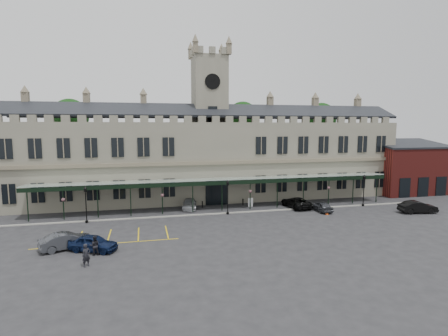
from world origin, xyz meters
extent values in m
plane|color=#242426|center=(0.00, 0.00, 0.00)|extent=(140.00, 140.00, 0.00)
cube|color=#686557|center=(0.00, 16.00, 6.00)|extent=(60.00, 10.00, 12.00)
cube|color=brown|center=(0.00, 10.82, 6.20)|extent=(60.00, 0.35, 0.50)
cube|color=black|center=(0.00, 13.50, 13.80)|extent=(60.00, 4.77, 2.20)
cube|color=black|center=(0.00, 18.50, 13.80)|extent=(60.00, 4.77, 2.20)
cube|color=black|center=(0.00, 10.90, 1.90)|extent=(3.20, 0.18, 3.80)
cube|color=#686557|center=(0.00, 16.00, 11.00)|extent=(5.00, 5.00, 22.00)
cylinder|color=silver|center=(0.00, 13.44, 18.00)|extent=(2.20, 0.12, 2.20)
cylinder|color=black|center=(0.00, 13.37, 18.00)|extent=(2.30, 0.04, 2.30)
cube|color=black|center=(0.00, 13.44, 13.00)|extent=(1.40, 0.12, 2.80)
cube|color=#8C9E93|center=(0.00, 9.00, 4.10)|extent=(50.00, 4.00, 0.40)
cube|color=black|center=(0.00, 7.00, 3.85)|extent=(50.00, 0.18, 0.50)
cube|color=maroon|center=(34.00, 13.00, 4.00)|extent=(12.00, 8.00, 8.00)
cube|color=black|center=(34.00, 13.00, 8.50)|extent=(12.40, 8.36, 1.47)
cube|color=gray|center=(0.00, 5.50, 0.06)|extent=(60.00, 0.40, 0.12)
cylinder|color=#332314|center=(-22.00, 25.00, 6.00)|extent=(0.70, 0.70, 12.00)
sphere|color=black|center=(-22.00, 25.00, 13.00)|extent=(6.00, 6.00, 6.00)
cylinder|color=#332314|center=(8.00, 25.00, 6.00)|extent=(0.70, 0.70, 12.00)
sphere|color=black|center=(8.00, 25.00, 13.00)|extent=(6.00, 6.00, 6.00)
cylinder|color=#332314|center=(24.00, 25.00, 6.00)|extent=(0.70, 0.70, 12.00)
sphere|color=black|center=(24.00, 25.00, 13.00)|extent=(6.00, 6.00, 6.00)
cylinder|color=black|center=(-17.05, 4.97, 0.14)|extent=(0.34, 0.34, 0.29)
cylinder|color=black|center=(-17.05, 4.97, 1.90)|extent=(0.11, 0.11, 3.80)
cube|color=black|center=(-17.05, 4.97, 3.95)|extent=(0.27, 0.27, 0.38)
cone|color=black|center=(-17.05, 4.97, 4.28)|extent=(0.42, 0.42, 0.29)
cylinder|color=black|center=(0.29, 5.13, 0.15)|extent=(0.35, 0.35, 0.29)
cylinder|color=black|center=(0.29, 5.13, 1.95)|extent=(0.12, 0.12, 3.89)
cube|color=black|center=(0.29, 5.13, 4.04)|extent=(0.27, 0.27, 0.39)
cone|color=black|center=(0.29, 5.13, 4.38)|extent=(0.43, 0.43, 0.29)
cylinder|color=black|center=(20.42, 5.24, 0.15)|extent=(0.36, 0.36, 0.30)
cylinder|color=black|center=(20.42, 5.24, 1.99)|extent=(0.12, 0.12, 3.97)
cube|color=black|center=(20.42, 5.24, 4.12)|extent=(0.28, 0.28, 0.40)
cone|color=black|center=(20.42, 5.24, 4.47)|extent=(0.44, 0.44, 0.30)
cube|color=#E14207|center=(12.85, 2.05, 0.02)|extent=(0.38, 0.38, 0.04)
cone|color=#E14207|center=(12.85, 2.05, 0.35)|extent=(0.43, 0.43, 0.69)
cylinder|color=silver|center=(12.85, 2.05, 0.44)|extent=(0.29, 0.29, 0.10)
cylinder|color=black|center=(4.50, 8.55, 0.26)|extent=(0.06, 0.06, 0.52)
cube|color=silver|center=(4.50, 8.55, 0.63)|extent=(0.73, 0.14, 1.26)
cylinder|color=black|center=(-2.30, 9.66, 0.46)|extent=(0.16, 0.16, 0.91)
cylinder|color=black|center=(3.81, 10.07, 0.44)|extent=(0.16, 0.16, 0.87)
imported|color=#0C1837|center=(-15.00, -5.24, 0.76)|extent=(4.82, 3.48, 1.52)
imported|color=#323439|center=(-17.50, -4.02, 0.78)|extent=(5.02, 3.39, 1.57)
imported|color=#929499|center=(-4.15, 9.41, 0.67)|extent=(2.60, 4.86, 1.34)
imported|color=black|center=(10.57, 6.53, 0.75)|extent=(2.94, 5.58, 1.50)
imported|color=#323439|center=(13.00, 3.77, 0.68)|extent=(1.73, 4.03, 1.36)
imported|color=black|center=(25.00, 0.05, 0.80)|extent=(5.04, 2.40, 1.59)
imported|color=black|center=(-15.05, -8.89, 0.96)|extent=(0.83, 0.77, 1.91)
imported|color=black|center=(-14.73, -6.33, 0.89)|extent=(0.92, 0.74, 1.78)
camera|label=1|loc=(-10.32, -38.20, 11.46)|focal=28.00mm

